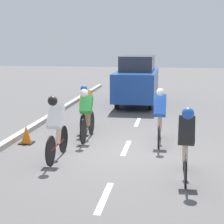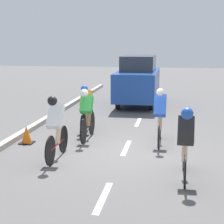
# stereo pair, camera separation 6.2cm
# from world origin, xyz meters

# --- Properties ---
(ground_plane) EXTENTS (60.00, 60.00, 0.00)m
(ground_plane) POSITION_xyz_m (0.00, 0.00, 0.00)
(ground_plane) COLOR #565454
(lane_stripe_near) EXTENTS (0.12, 1.40, 0.01)m
(lane_stripe_near) POSITION_xyz_m (0.00, 3.05, 0.00)
(lane_stripe_near) COLOR white
(lane_stripe_near) RESTS_ON ground
(lane_stripe_mid) EXTENTS (0.12, 1.40, 0.01)m
(lane_stripe_mid) POSITION_xyz_m (0.00, -0.15, 0.00)
(lane_stripe_mid) COLOR white
(lane_stripe_mid) RESTS_ON ground
(lane_stripe_far) EXTENTS (0.12, 1.40, 0.01)m
(lane_stripe_far) POSITION_xyz_m (0.00, -3.35, 0.00)
(lane_stripe_far) COLOR white
(lane_stripe_far) RESTS_ON ground
(curb) EXTENTS (0.20, 25.77, 0.14)m
(curb) POSITION_xyz_m (3.20, -0.15, 0.07)
(curb) COLOR #A8A399
(curb) RESTS_ON ground
(cyclist_white) EXTENTS (0.34, 1.70, 1.56)m
(cyclist_white) POSITION_xyz_m (1.50, 1.07, 0.81)
(cyclist_white) COLOR black
(cyclist_white) RESTS_ON ground
(cyclist_black) EXTENTS (0.33, 1.68, 1.53)m
(cyclist_black) POSITION_xyz_m (-1.45, 1.90, 0.82)
(cyclist_black) COLOR black
(cyclist_black) RESTS_ON ground
(cyclist_orange) EXTENTS (0.32, 1.66, 1.46)m
(cyclist_orange) POSITION_xyz_m (1.47, -1.85, 0.76)
(cyclist_orange) COLOR black
(cyclist_orange) RESTS_ON ground
(cyclist_blue) EXTENTS (0.32, 1.72, 1.56)m
(cyclist_blue) POSITION_xyz_m (-0.84, -0.70, 0.80)
(cyclist_blue) COLOR black
(cyclist_blue) RESTS_ON ground
(cyclist_green) EXTENTS (0.33, 1.74, 1.48)m
(cyclist_green) POSITION_xyz_m (1.20, -0.80, 0.77)
(cyclist_green) COLOR black
(cyclist_green) RESTS_ON ground
(support_car) EXTENTS (1.70, 4.26, 2.12)m
(support_car) POSITION_xyz_m (0.39, -7.08, 1.06)
(support_car) COLOR black
(support_car) RESTS_ON ground
(traffic_cone) EXTENTS (0.36, 0.36, 0.49)m
(traffic_cone) POSITION_xyz_m (2.75, -0.15, 0.24)
(traffic_cone) COLOR black
(traffic_cone) RESTS_ON ground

